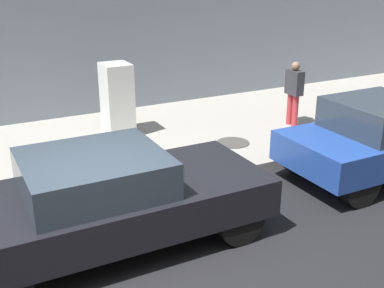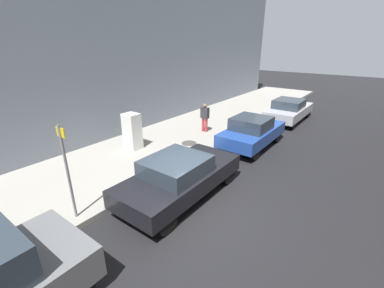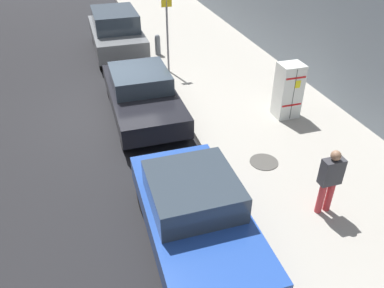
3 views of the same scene
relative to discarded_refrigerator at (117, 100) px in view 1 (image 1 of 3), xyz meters
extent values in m
plane|color=black|center=(4.61, -1.85, -0.97)|extent=(80.00, 80.00, 0.00)
cube|color=#9E998E|center=(0.50, -1.85, -0.89)|extent=(4.75, 44.00, 0.17)
cube|color=silver|center=(0.00, 0.00, 0.00)|extent=(0.67, 0.59, 1.60)
cube|color=black|center=(0.00, 0.30, 0.00)|extent=(0.01, 0.01, 1.52)
cube|color=yellow|center=(-0.08, 0.30, 0.32)|extent=(0.16, 0.01, 0.22)
cube|color=red|center=(0.00, 0.30, 0.51)|extent=(0.61, 0.01, 0.05)
cube|color=red|center=(0.00, 0.30, -0.32)|extent=(0.61, 0.01, 0.05)
cylinder|color=#47443F|center=(1.64, 1.97, -0.79)|extent=(0.70, 0.70, 0.02)
cylinder|color=#B73338|center=(1.14, 3.86, -0.43)|extent=(0.14, 0.14, 0.75)
cylinder|color=#B73338|center=(1.34, 3.86, -0.43)|extent=(0.14, 0.14, 0.75)
cube|color=#333338|center=(1.24, 3.86, 0.23)|extent=(0.44, 0.22, 0.56)
sphere|color=#8C664C|center=(1.24, 3.86, 0.61)|extent=(0.20, 0.20, 0.20)
cube|color=black|center=(3.98, -1.49, -0.35)|extent=(1.86, 4.40, 0.55)
cube|color=#2D3842|center=(3.98, -1.71, 0.18)|extent=(1.63, 1.85, 0.50)
cylinder|color=black|center=(3.18, 0.11, -0.62)|extent=(0.22, 0.70, 0.70)
cylinder|color=black|center=(4.78, 0.11, -0.62)|extent=(0.22, 0.70, 0.70)
cylinder|color=black|center=(4.78, -3.09, -0.62)|extent=(0.22, 0.70, 0.70)
cube|color=#23479E|center=(3.98, 3.78, -0.33)|extent=(1.78, 3.87, 0.55)
cube|color=#2D3842|center=(3.98, 3.59, 0.22)|extent=(1.57, 1.63, 0.55)
cylinder|color=black|center=(3.22, 2.46, -0.60)|extent=(0.22, 0.74, 0.74)
cylinder|color=black|center=(4.74, 2.46, -0.60)|extent=(0.22, 0.74, 0.74)
camera|label=1|loc=(9.75, -3.26, 2.78)|focal=45.00mm
camera|label=2|loc=(8.54, -6.97, 3.66)|focal=24.00mm
camera|label=3|loc=(5.51, 8.52, 4.71)|focal=35.00mm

